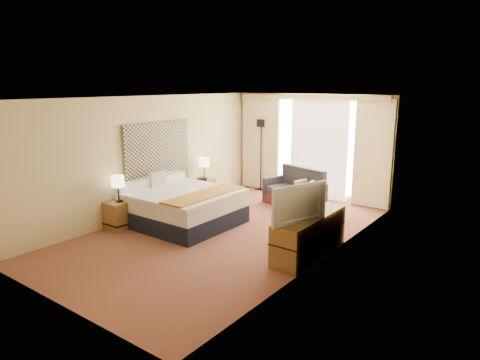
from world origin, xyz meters
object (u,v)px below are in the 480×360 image
Objects in this scene: nightstand_right at (203,190)px; lamp_right at (204,162)px; loveseat at (295,193)px; desk_chair at (303,211)px; lamp_left at (118,182)px; television at (295,202)px; floor_lamp at (261,140)px; media_dresser at (310,235)px; bed at (182,206)px; nightstand_left at (120,215)px.

nightstand_right is 1.03× the size of lamp_right.
nightstand_right is 0.69m from lamp_right.
loveseat reaches higher than nightstand_right.
lamp_left is (-3.07, -1.93, 0.50)m from desk_chair.
television is (3.61, 0.64, 0.05)m from lamp_left.
floor_lamp is 1.88m from lamp_right.
nightstand_right is at bearing 158.92° from desk_chair.
floor_lamp is 1.85× the size of desk_chair.
lamp_right reaches higher than media_dresser.
lamp_left reaches higher than bed.
television reaches higher than bed.
nightstand_right is 3.18m from desk_chair.
loveseat is at bearing 27.17° from nightstand_right.
television is (0.54, -1.29, 0.55)m from desk_chair.
desk_chair is 1.50m from television.
television reaches higher than lamp_left.
bed is (0.81, 0.95, 0.09)m from nightstand_left.
nightstand_left is 0.51× the size of television.
desk_chair reaches higher than nightstand_right.
lamp_left is at bearing -103.64° from loveseat.
nightstand_left is at bearing 118.73° from television.
lamp_right is at bearing -139.26° from loveseat.
floor_lamp is at bearing 134.30° from media_dresser.
bed is at bearing -178.01° from media_dresser.
media_dresser is 0.80m from television.
nightstand_left is 1.25m from bed.
television is (3.65, 0.60, 0.74)m from nightstand_left.
bed is 1.08× the size of floor_lamp.
lamp_left reaches higher than nightstand_right.
loveseat is 0.82× the size of floor_lamp.
bed is 3.89× the size of lamp_left.
loveseat is at bearing 64.84° from bed.
lamp_right is (-3.71, 1.53, 0.61)m from media_dresser.
lamp_right reaches higher than nightstand_right.
nightstand_right is at bearing 81.88° from television.
bed is at bearing -99.76° from loveseat.
bed is at bearing 102.40° from television.
floor_lamp reaches higher than loveseat.
media_dresser is at bearing 16.51° from lamp_left.
desk_chair is (2.63, -2.46, -0.90)m from floor_lamp.
nightstand_right is 2.28m from loveseat.
lamp_left is at bearing -95.71° from floor_lamp.
nightstand_left is 3.85m from media_dresser.
television is (3.17, -3.75, -0.35)m from floor_lamp.
lamp_left is (-1.98, -3.57, 0.67)m from loveseat.
television is (-0.05, -0.45, 0.66)m from media_dresser.
lamp_left is at bearing -163.49° from media_dresser.
lamp_right is (-0.01, 0.08, 0.69)m from nightstand_right.
floor_lamp reaches higher than nightstand_right.
nightstand_right is at bearing -84.72° from lamp_right.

